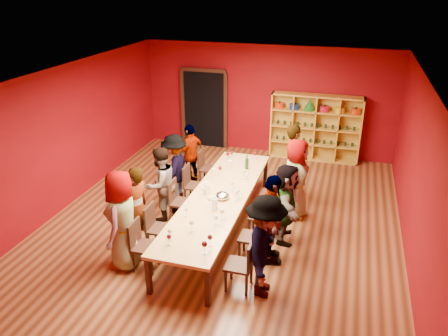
{
  "coord_description": "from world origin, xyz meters",
  "views": [
    {
      "loc": [
        2.24,
        -7.18,
        4.66
      ],
      "look_at": [
        -0.03,
        0.44,
        1.15
      ],
      "focal_mm": 35.0,
      "sensor_mm": 36.0,
      "label": 1
    }
  ],
  "objects_px": {
    "person_left_1": "(137,208)",
    "person_left_2": "(160,184)",
    "tasting_table": "(219,198)",
    "person_left_4": "(191,154)",
    "person_left_0": "(123,220)",
    "chair_person_right_2": "(265,214)",
    "person_right_4": "(293,162)",
    "person_right_0": "(265,247)",
    "chair_person_right_3": "(274,192)",
    "chair_person_left_0": "(141,243)",
    "chair_person_left_1": "(156,225)",
    "chair_person_right_1": "(256,235)",
    "chair_person_left_4": "(206,166)",
    "person_left_3": "(175,169)",
    "person_right_1": "(272,220)",
    "person_right_3": "(296,179)",
    "chair_person_left_3": "(191,183)",
    "wine_bottle": "(247,164)",
    "chair_person_right_0": "(244,263)",
    "spittoon_bowl": "(222,196)",
    "shelving_unit": "(315,124)",
    "person_right_2": "(286,203)",
    "chair_person_left_2": "(178,199)",
    "chair_person_right_4": "(280,177)"
  },
  "relations": [
    {
      "from": "chair_person_left_1",
      "to": "person_right_3",
      "type": "xyz_separation_m",
      "value": [
        2.25,
        1.94,
        0.36
      ]
    },
    {
      "from": "person_left_4",
      "to": "chair_person_right_2",
      "type": "relative_size",
      "value": 1.68
    },
    {
      "from": "person_right_0",
      "to": "spittoon_bowl",
      "type": "relative_size",
      "value": 6.2
    },
    {
      "from": "person_right_4",
      "to": "wine_bottle",
      "type": "distance_m",
      "value": 1.03
    },
    {
      "from": "shelving_unit",
      "to": "person_left_3",
      "type": "distance_m",
      "value": 4.36
    },
    {
      "from": "person_left_2",
      "to": "person_right_3",
      "type": "relative_size",
      "value": 0.92
    },
    {
      "from": "chair_person_right_0",
      "to": "chair_person_right_3",
      "type": "height_order",
      "value": "same"
    },
    {
      "from": "chair_person_left_1",
      "to": "chair_person_right_1",
      "type": "distance_m",
      "value": 1.83
    },
    {
      "from": "tasting_table",
      "to": "person_left_4",
      "type": "distance_m",
      "value": 2.26
    },
    {
      "from": "chair_person_left_1",
      "to": "person_left_3",
      "type": "height_order",
      "value": "person_left_3"
    },
    {
      "from": "chair_person_right_1",
      "to": "person_right_1",
      "type": "xyz_separation_m",
      "value": [
        0.27,
        0.0,
        0.34
      ]
    },
    {
      "from": "chair_person_left_0",
      "to": "chair_person_left_1",
      "type": "relative_size",
      "value": 1.0
    },
    {
      "from": "shelving_unit",
      "to": "chair_person_left_2",
      "type": "bearing_deg",
      "value": -118.62
    },
    {
      "from": "person_left_3",
      "to": "chair_person_right_1",
      "type": "xyz_separation_m",
      "value": [
        2.2,
        -1.64,
        -0.29
      ]
    },
    {
      "from": "chair_person_left_1",
      "to": "person_left_1",
      "type": "bearing_deg",
      "value": 180.0
    },
    {
      "from": "person_right_0",
      "to": "chair_person_right_3",
      "type": "distance_m",
      "value": 2.62
    },
    {
      "from": "shelving_unit",
      "to": "chair_person_left_0",
      "type": "height_order",
      "value": "shelving_unit"
    },
    {
      "from": "chair_person_left_4",
      "to": "wine_bottle",
      "type": "height_order",
      "value": "wine_bottle"
    },
    {
      "from": "chair_person_left_1",
      "to": "chair_person_left_3",
      "type": "distance_m",
      "value": 1.85
    },
    {
      "from": "chair_person_right_2",
      "to": "person_right_4",
      "type": "xyz_separation_m",
      "value": [
        0.27,
        1.74,
        0.38
      ]
    },
    {
      "from": "person_right_0",
      "to": "chair_person_left_3",
      "type": "bearing_deg",
      "value": 37.75
    },
    {
      "from": "person_left_3",
      "to": "person_right_2",
      "type": "distance_m",
      "value": 2.73
    },
    {
      "from": "person_right_1",
      "to": "wine_bottle",
      "type": "distance_m",
      "value": 2.38
    },
    {
      "from": "person_left_1",
      "to": "chair_person_right_4",
      "type": "bearing_deg",
      "value": 160.5
    },
    {
      "from": "person_right_4",
      "to": "spittoon_bowl",
      "type": "xyz_separation_m",
      "value": [
        -1.08,
        -1.86,
        -0.07
      ]
    },
    {
      "from": "chair_person_left_1",
      "to": "person_right_4",
      "type": "xyz_separation_m",
      "value": [
        2.09,
        2.73,
        0.38
      ]
    },
    {
      "from": "chair_person_left_2",
      "to": "chair_person_right_4",
      "type": "distance_m",
      "value": 2.47
    },
    {
      "from": "chair_person_right_1",
      "to": "chair_person_right_4",
      "type": "distance_m",
      "value": 2.51
    },
    {
      "from": "chair_person_right_1",
      "to": "spittoon_bowl",
      "type": "relative_size",
      "value": 3.23
    },
    {
      "from": "chair_person_left_0",
      "to": "spittoon_bowl",
      "type": "bearing_deg",
      "value": 55.37
    },
    {
      "from": "person_left_1",
      "to": "person_left_2",
      "type": "bearing_deg",
      "value": -160.5
    },
    {
      "from": "person_left_1",
      "to": "person_right_2",
      "type": "distance_m",
      "value": 2.75
    },
    {
      "from": "chair_person_left_3",
      "to": "person_right_0",
      "type": "height_order",
      "value": "person_right_0"
    },
    {
      "from": "person_left_2",
      "to": "chair_person_left_3",
      "type": "distance_m",
      "value": 0.92
    },
    {
      "from": "chair_person_left_4",
      "to": "chair_person_right_0",
      "type": "xyz_separation_m",
      "value": [
        1.82,
        -3.47,
        0.0
      ]
    },
    {
      "from": "chair_person_left_1",
      "to": "person_right_0",
      "type": "relative_size",
      "value": 0.52
    },
    {
      "from": "person_right_4",
      "to": "chair_person_right_4",
      "type": "bearing_deg",
      "value": 69.39
    },
    {
      "from": "person_right_1",
      "to": "person_right_3",
      "type": "height_order",
      "value": "person_right_3"
    },
    {
      "from": "tasting_table",
      "to": "person_right_4",
      "type": "relative_size",
      "value": 2.55
    },
    {
      "from": "chair_person_right_1",
      "to": "person_right_4",
      "type": "height_order",
      "value": "person_right_4"
    },
    {
      "from": "person_left_1",
      "to": "person_right_3",
      "type": "bearing_deg",
      "value": 145.66
    },
    {
      "from": "chair_person_right_2",
      "to": "person_right_2",
      "type": "distance_m",
      "value": 0.48
    },
    {
      "from": "person_left_4",
      "to": "chair_person_left_4",
      "type": "bearing_deg",
      "value": 110.31
    },
    {
      "from": "person_left_2",
      "to": "chair_person_left_4",
      "type": "relative_size",
      "value": 1.76
    },
    {
      "from": "shelving_unit",
      "to": "person_left_2",
      "type": "xyz_separation_m",
      "value": [
        -2.67,
        -4.23,
        -0.2
      ]
    },
    {
      "from": "person_left_0",
      "to": "person_left_1",
      "type": "xyz_separation_m",
      "value": [
        -0.05,
        0.59,
        -0.09
      ]
    },
    {
      "from": "chair_person_left_3",
      "to": "chair_person_right_3",
      "type": "xyz_separation_m",
      "value": [
        1.82,
        0.08,
        0.0
      ]
    },
    {
      "from": "chair_person_left_0",
      "to": "chair_person_left_3",
      "type": "bearing_deg",
      "value": 90.0
    },
    {
      "from": "chair_person_left_1",
      "to": "person_left_3",
      "type": "relative_size",
      "value": 0.57
    },
    {
      "from": "person_left_0",
      "to": "chair_person_left_4",
      "type": "relative_size",
      "value": 2.0
    }
  ]
}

